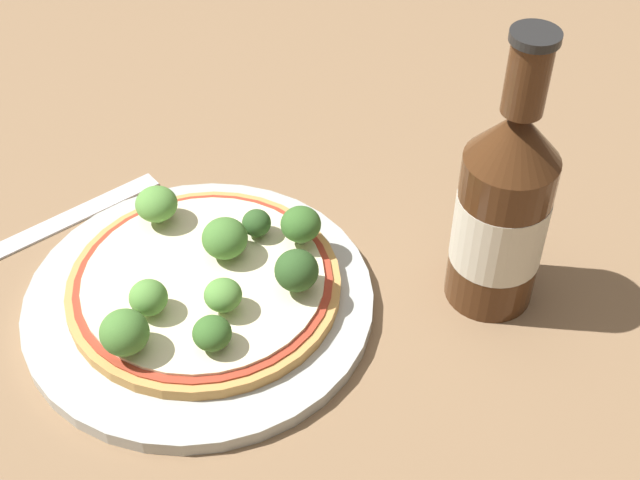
{
  "coord_description": "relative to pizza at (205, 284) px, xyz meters",
  "views": [
    {
      "loc": [
        0.33,
        -0.33,
        0.51
      ],
      "look_at": [
        0.07,
        0.06,
        0.06
      ],
      "focal_mm": 50.0,
      "sensor_mm": 36.0,
      "label": 1
    }
  ],
  "objects": [
    {
      "name": "broccoli_floret_6",
      "position": [
        0.05,
        -0.05,
        0.02
      ],
      "size": [
        0.03,
        0.03,
        0.03
      ],
      "color": "#89A866",
      "rests_on": "pizza"
    },
    {
      "name": "broccoli_floret_1",
      "position": [
        -0.07,
        0.03,
        0.02
      ],
      "size": [
        0.03,
        0.03,
        0.03
      ],
      "color": "#89A866",
      "rests_on": "pizza"
    },
    {
      "name": "beer_bottle",
      "position": [
        0.18,
        0.13,
        0.07
      ],
      "size": [
        0.07,
        0.07,
        0.23
      ],
      "color": "#472814",
      "rests_on": "ground_plane"
    },
    {
      "name": "broccoli_floret_4",
      "position": [
        0.03,
        -0.02,
        0.02
      ],
      "size": [
        0.03,
        0.03,
        0.03
      ],
      "color": "#89A866",
      "rests_on": "pizza"
    },
    {
      "name": "broccoli_floret_0",
      "position": [
        0.01,
        0.06,
        0.02
      ],
      "size": [
        0.02,
        0.02,
        0.02
      ],
      "color": "#89A866",
      "rests_on": "pizza"
    },
    {
      "name": "broccoli_floret_5",
      "position": [
        0.07,
        0.03,
        0.03
      ],
      "size": [
        0.03,
        0.03,
        0.04
      ],
      "color": "#89A866",
      "rests_on": "pizza"
    },
    {
      "name": "fork",
      "position": [
        -0.16,
        0.01,
        -0.02
      ],
      "size": [
        0.07,
        0.17,
        0.0
      ],
      "rotation": [
        0.0,
        0.0,
        1.26
      ],
      "color": "silver",
      "rests_on": "ground_plane"
    },
    {
      "name": "broccoli_floret_2",
      "position": [
        -0.01,
        0.03,
        0.02
      ],
      "size": [
        0.03,
        0.03,
        0.03
      ],
      "color": "#89A866",
      "rests_on": "pizza"
    },
    {
      "name": "plate",
      "position": [
        0.0,
        -0.0,
        -0.01
      ],
      "size": [
        0.26,
        0.26,
        0.01
      ],
      "color": "#B2B7B2",
      "rests_on": "ground_plane"
    },
    {
      "name": "broccoli_floret_8",
      "position": [
        -0.0,
        -0.08,
        0.03
      ],
      "size": [
        0.03,
        0.03,
        0.03
      ],
      "color": "#89A866",
      "rests_on": "pizza"
    },
    {
      "name": "ground_plane",
      "position": [
        -0.0,
        -0.01,
        -0.02
      ],
      "size": [
        3.0,
        3.0,
        0.0
      ],
      "primitive_type": "plane",
      "color": "#846647"
    },
    {
      "name": "broccoli_floret_7",
      "position": [
        0.04,
        0.07,
        0.03
      ],
      "size": [
        0.03,
        0.03,
        0.03
      ],
      "color": "#89A866",
      "rests_on": "pizza"
    },
    {
      "name": "broccoli_floret_3",
      "position": [
        -0.01,
        -0.05,
        0.02
      ],
      "size": [
        0.03,
        0.03,
        0.03
      ],
      "color": "#89A866",
      "rests_on": "pizza"
    },
    {
      "name": "pizza",
      "position": [
        0.0,
        0.0,
        0.0
      ],
      "size": [
        0.21,
        0.21,
        0.01
      ],
      "color": "tan",
      "rests_on": "plate"
    }
  ]
}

